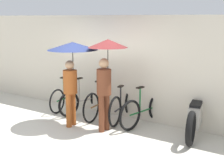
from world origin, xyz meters
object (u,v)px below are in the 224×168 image
object	(u,v)px
parked_bicycle_2	(103,102)
parked_bicycle_4	(145,110)
pedestrian_leading	(72,58)
motorcycle	(196,116)
parked_bicycle_0	(68,96)
parked_bicycle_3	(123,105)
parked_bicycle_1	(85,99)
pedestrian_center	(106,63)

from	to	relation	value
parked_bicycle_2	parked_bicycle_4	distance (m)	1.20
pedestrian_leading	parked_bicycle_4	bearing A→B (deg)	23.97
motorcycle	parked_bicycle_2	bearing A→B (deg)	80.87
parked_bicycle_0	parked_bicycle_3	size ratio (longest dim) A/B	0.94
pedestrian_leading	parked_bicycle_1	bearing A→B (deg)	103.99
parked_bicycle_0	pedestrian_leading	xyz separation A→B (m)	(0.99, -0.92, 1.24)
parked_bicycle_4	pedestrian_leading	distance (m)	2.08
parked_bicycle_3	parked_bicycle_0	bearing A→B (deg)	80.05
pedestrian_center	motorcycle	bearing A→B (deg)	29.75
parked_bicycle_3	parked_bicycle_4	distance (m)	0.60
parked_bicycle_1	parked_bicycle_4	distance (m)	1.80
parked_bicycle_0	parked_bicycle_1	size ratio (longest dim) A/B	0.93
pedestrian_leading	motorcycle	world-z (taller)	pedestrian_leading
parked_bicycle_1	pedestrian_leading	xyz separation A→B (m)	(0.38, -0.92, 1.24)
parked_bicycle_1	parked_bicycle_3	xyz separation A→B (m)	(1.20, -0.00, 0.03)
pedestrian_center	parked_bicycle_4	bearing A→B (deg)	57.51
pedestrian_leading	motorcycle	xyz separation A→B (m)	(2.61, 0.98, -1.19)
parked_bicycle_0	parked_bicycle_2	bearing A→B (deg)	-99.03
parked_bicycle_3	pedestrian_center	distance (m)	1.39
parked_bicycle_1	motorcycle	bearing A→B (deg)	-79.71
parked_bicycle_2	parked_bicycle_0	bearing A→B (deg)	82.41
parked_bicycle_3	parked_bicycle_2	bearing A→B (deg)	83.38
parked_bicycle_1	pedestrian_center	bearing A→B (deg)	-113.15
motorcycle	parked_bicycle_4	bearing A→B (deg)	82.25
parked_bicycle_2	motorcycle	xyz separation A→B (m)	(2.39, 0.09, 0.01)
parked_bicycle_4	pedestrian_leading	xyz separation A→B (m)	(-1.42, -0.90, 1.22)
parked_bicycle_1	parked_bicycle_4	bearing A→B (deg)	-81.37
parked_bicycle_4	pedestrian_center	bearing A→B (deg)	153.66
parked_bicycle_0	pedestrian_leading	size ratio (longest dim) A/B	0.84
parked_bicycle_2	pedestrian_center	distance (m)	1.50
parked_bicycle_0	parked_bicycle_3	bearing A→B (deg)	-97.37
parked_bicycle_3	pedestrian_center	bearing A→B (deg)	172.40
motorcycle	parked_bicycle_3	bearing A→B (deg)	80.46
parked_bicycle_1	pedestrian_leading	bearing A→B (deg)	-148.25
parked_bicycle_4	pedestrian_center	world-z (taller)	pedestrian_center
parked_bicycle_1	parked_bicycle_2	distance (m)	0.60
parked_bicycle_4	pedestrian_center	distance (m)	1.50
parked_bicycle_1	pedestrian_center	size ratio (longest dim) A/B	0.86
parked_bicycle_2	parked_bicycle_1	bearing A→B (deg)	80.50
pedestrian_center	motorcycle	world-z (taller)	pedestrian_center
parked_bicycle_1	motorcycle	xyz separation A→B (m)	(2.99, 0.05, 0.05)
parked_bicycle_2	parked_bicycle_4	size ratio (longest dim) A/B	1.05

